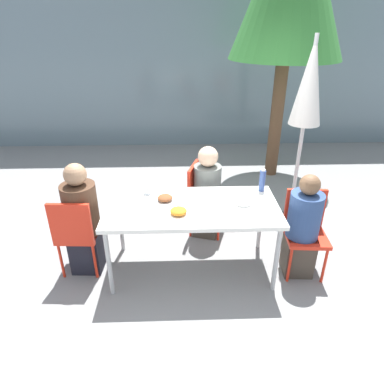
% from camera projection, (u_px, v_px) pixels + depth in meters
% --- Properties ---
extents(ground_plane, '(24.00, 24.00, 0.00)m').
position_uv_depth(ground_plane, '(192.00, 268.00, 3.65)').
color(ground_plane, gray).
extents(building_facade, '(10.00, 0.20, 3.00)m').
position_uv_depth(building_facade, '(185.00, 69.00, 6.61)').
color(building_facade, slate).
rests_on(building_facade, ground).
extents(dining_table, '(1.68, 0.82, 0.76)m').
position_uv_depth(dining_table, '(192.00, 211.00, 3.33)').
color(dining_table, white).
rests_on(dining_table, ground).
extents(chair_left, '(0.42, 0.42, 0.87)m').
position_uv_depth(chair_left, '(76.00, 231.00, 3.37)').
color(chair_left, red).
rests_on(chair_left, ground).
extents(person_left, '(0.34, 0.34, 1.19)m').
position_uv_depth(person_left, '(83.00, 222.00, 3.42)').
color(person_left, black).
rests_on(person_left, ground).
extents(chair_right, '(0.43, 0.43, 0.87)m').
position_uv_depth(chair_right, '(305.00, 226.00, 3.46)').
color(chair_right, red).
rests_on(chair_right, ground).
extents(person_right, '(0.32, 0.32, 1.10)m').
position_uv_depth(person_right, '(302.00, 229.00, 3.38)').
color(person_right, '#473D33').
rests_on(person_right, ground).
extents(chair_far, '(0.50, 0.50, 0.87)m').
position_uv_depth(chair_far, '(201.00, 194.00, 4.08)').
color(chair_far, red).
rests_on(chair_far, ground).
extents(person_far, '(0.35, 0.35, 1.12)m').
position_uv_depth(person_far, '(207.00, 194.00, 4.00)').
color(person_far, '#473D33').
rests_on(person_far, ground).
extents(closed_umbrella, '(0.36, 0.36, 2.24)m').
position_uv_depth(closed_umbrella, '(308.00, 92.00, 3.73)').
color(closed_umbrella, '#333333').
rests_on(closed_umbrella, ground).
extents(plate_0, '(0.27, 0.27, 0.07)m').
position_uv_depth(plate_0, '(165.00, 199.00, 3.37)').
color(plate_0, white).
rests_on(plate_0, dining_table).
extents(plate_1, '(0.28, 0.28, 0.07)m').
position_uv_depth(plate_1, '(179.00, 213.00, 3.14)').
color(plate_1, white).
rests_on(plate_1, dining_table).
extents(bottle, '(0.06, 0.06, 0.24)m').
position_uv_depth(bottle, '(262.00, 181.00, 3.55)').
color(bottle, '#334C8E').
rests_on(bottle, dining_table).
extents(drinking_cup, '(0.07, 0.07, 0.08)m').
position_uv_depth(drinking_cup, '(147.00, 190.00, 3.51)').
color(drinking_cup, silver).
rests_on(drinking_cup, dining_table).
extents(salad_bowl, '(0.15, 0.15, 0.06)m').
position_uv_depth(salad_bowl, '(244.00, 201.00, 3.33)').
color(salad_bowl, white).
rests_on(salad_bowl, dining_table).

